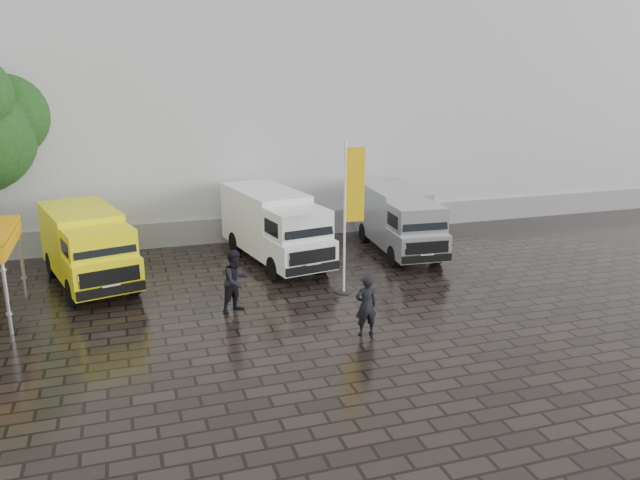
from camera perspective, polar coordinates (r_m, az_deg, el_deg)
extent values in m
plane|color=black|center=(18.91, 3.09, -5.69)|extent=(120.00, 120.00, 0.00)
cube|color=silver|center=(33.54, -3.51, 13.99)|extent=(44.00, 16.00, 12.00)
cube|color=gray|center=(26.56, 1.03, 1.67)|extent=(44.00, 0.15, 1.00)
cylinder|color=silver|center=(21.01, -25.61, -1.59)|extent=(0.10, 0.10, 2.42)
cylinder|color=silver|center=(18.14, -26.76, -4.25)|extent=(0.10, 0.10, 2.42)
cylinder|color=black|center=(19.69, 2.19, -4.75)|extent=(0.50, 0.50, 0.04)
cylinder|color=white|center=(19.01, 2.26, 1.91)|extent=(0.07, 0.07, 4.74)
cube|color=#E7B40C|center=(18.91, 3.24, 5.06)|extent=(0.60, 0.03, 2.27)
cube|color=black|center=(26.96, 6.49, 1.91)|extent=(0.74, 0.74, 1.12)
imported|color=black|center=(16.42, 4.23, -5.99)|extent=(0.60, 0.39, 1.64)
imported|color=black|center=(18.07, -7.70, -3.73)|extent=(1.13, 1.07, 1.84)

